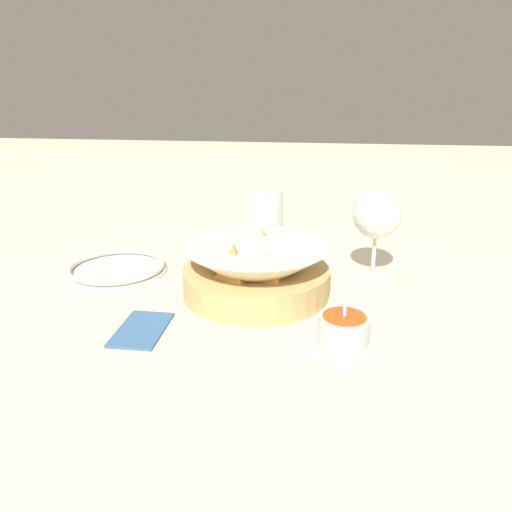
{
  "coord_description": "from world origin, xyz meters",
  "views": [
    {
      "loc": [
        -0.75,
        -0.13,
        0.33
      ],
      "look_at": [
        -0.02,
        -0.03,
        0.06
      ],
      "focal_mm": 35.0,
      "sensor_mm": 36.0,
      "label": 1
    }
  ],
  "objects_px": {
    "side_plate": "(117,268)",
    "sauce_cup": "(344,327)",
    "food_basket": "(255,272)",
    "beer_mug": "(265,222)",
    "wine_glass": "(377,217)"
  },
  "relations": [
    {
      "from": "side_plate",
      "to": "sauce_cup",
      "type": "bearing_deg",
      "value": -116.83
    },
    {
      "from": "food_basket",
      "to": "sauce_cup",
      "type": "distance_m",
      "value": 0.19
    },
    {
      "from": "food_basket",
      "to": "beer_mug",
      "type": "bearing_deg",
      "value": 2.65
    },
    {
      "from": "sauce_cup",
      "to": "beer_mug",
      "type": "height_order",
      "value": "beer_mug"
    },
    {
      "from": "wine_glass",
      "to": "side_plate",
      "type": "height_order",
      "value": "wine_glass"
    },
    {
      "from": "beer_mug",
      "to": "wine_glass",
      "type": "bearing_deg",
      "value": -123.67
    },
    {
      "from": "food_basket",
      "to": "side_plate",
      "type": "bearing_deg",
      "value": 76.47
    },
    {
      "from": "sauce_cup",
      "to": "beer_mug",
      "type": "distance_m",
      "value": 0.4
    },
    {
      "from": "food_basket",
      "to": "beer_mug",
      "type": "height_order",
      "value": "beer_mug"
    },
    {
      "from": "wine_glass",
      "to": "sauce_cup",
      "type": "bearing_deg",
      "value": 166.17
    },
    {
      "from": "sauce_cup",
      "to": "wine_glass",
      "type": "xyz_separation_m",
      "value": [
        0.24,
        -0.06,
        0.09
      ]
    },
    {
      "from": "sauce_cup",
      "to": "beer_mug",
      "type": "xyz_separation_m",
      "value": [
        0.37,
        0.15,
        0.04
      ]
    },
    {
      "from": "sauce_cup",
      "to": "wine_glass",
      "type": "distance_m",
      "value": 0.26
    },
    {
      "from": "food_basket",
      "to": "wine_glass",
      "type": "relative_size",
      "value": 1.52
    },
    {
      "from": "sauce_cup",
      "to": "side_plate",
      "type": "height_order",
      "value": "sauce_cup"
    }
  ]
}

